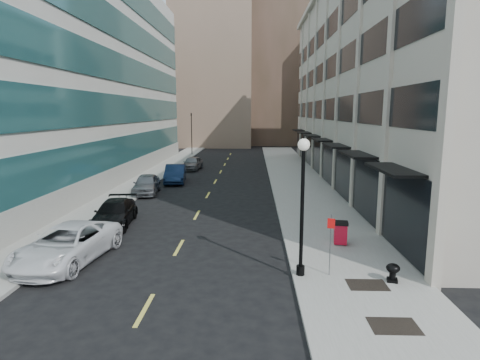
# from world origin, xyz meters

# --- Properties ---
(ground) EXTENTS (160.00, 160.00, 0.00)m
(ground) POSITION_xyz_m (0.00, 0.00, 0.00)
(ground) COLOR black
(ground) RESTS_ON ground
(sidewalk_right) EXTENTS (5.00, 80.00, 0.15)m
(sidewalk_right) POSITION_xyz_m (7.50, 20.00, 0.07)
(sidewalk_right) COLOR gray
(sidewalk_right) RESTS_ON ground
(sidewalk_left) EXTENTS (3.00, 80.00, 0.15)m
(sidewalk_left) POSITION_xyz_m (-6.50, 20.00, 0.07)
(sidewalk_left) COLOR gray
(sidewalk_left) RESTS_ON ground
(building_right) EXTENTS (15.30, 46.50, 18.25)m
(building_right) POSITION_xyz_m (16.94, 26.99, 8.99)
(building_right) COLOR #BCB39F
(building_right) RESTS_ON ground
(building_left) EXTENTS (16.14, 46.00, 20.00)m
(building_left) POSITION_xyz_m (-15.95, 27.00, 9.99)
(building_left) COLOR silver
(building_left) RESTS_ON ground
(skyline_tan_near) EXTENTS (14.00, 18.00, 28.00)m
(skyline_tan_near) POSITION_xyz_m (-4.00, 68.00, 14.00)
(skyline_tan_near) COLOR #896D5A
(skyline_tan_near) RESTS_ON ground
(skyline_brown) EXTENTS (12.00, 16.00, 34.00)m
(skyline_brown) POSITION_xyz_m (8.00, 72.00, 17.00)
(skyline_brown) COLOR brown
(skyline_brown) RESTS_ON ground
(skyline_tan_far) EXTENTS (12.00, 14.00, 22.00)m
(skyline_tan_far) POSITION_xyz_m (-14.00, 78.00, 11.00)
(skyline_tan_far) COLOR #896D5A
(skyline_tan_far) RESTS_ON ground
(skyline_stone) EXTENTS (10.00, 14.00, 20.00)m
(skyline_stone) POSITION_xyz_m (18.00, 66.00, 10.00)
(skyline_stone) COLOR #BCB39F
(skyline_stone) RESTS_ON ground
(grate_mid) EXTENTS (1.40, 1.00, 0.01)m
(grate_mid) POSITION_xyz_m (7.60, 1.00, 0.15)
(grate_mid) COLOR black
(grate_mid) RESTS_ON sidewalk_right
(grate_far) EXTENTS (1.40, 1.00, 0.01)m
(grate_far) POSITION_xyz_m (7.60, 3.80, 0.15)
(grate_far) COLOR black
(grate_far) RESTS_ON sidewalk_right
(road_centerline) EXTENTS (0.15, 68.20, 0.01)m
(road_centerline) POSITION_xyz_m (0.00, 17.00, 0.01)
(road_centerline) COLOR #D8CC4C
(road_centerline) RESTS_ON ground
(traffic_signal) EXTENTS (0.66, 0.66, 6.98)m
(traffic_signal) POSITION_xyz_m (-5.50, 48.00, 5.72)
(traffic_signal) COLOR black
(traffic_signal) RESTS_ON ground
(car_white_van) EXTENTS (3.32, 5.93, 1.57)m
(car_white_van) POSITION_xyz_m (-4.34, 6.00, 0.78)
(car_white_van) COLOR white
(car_white_van) RESTS_ON ground
(car_black_pickup) EXTENTS (2.42, 4.96, 1.39)m
(car_black_pickup) POSITION_xyz_m (-4.27, 11.56, 0.70)
(car_black_pickup) COLOR black
(car_black_pickup) RESTS_ON ground
(car_silver_sedan) EXTENTS (2.28, 4.66, 1.53)m
(car_silver_sedan) POSITION_xyz_m (-4.80, 20.33, 0.77)
(car_silver_sedan) COLOR gray
(car_silver_sedan) RESTS_ON ground
(car_blue_sedan) EXTENTS (2.26, 5.03, 1.60)m
(car_blue_sedan) POSITION_xyz_m (-3.53, 25.36, 0.80)
(car_blue_sedan) COLOR #112343
(car_blue_sedan) RESTS_ON ground
(car_grey_sedan) EXTENTS (2.14, 4.44, 1.46)m
(car_grey_sedan) POSITION_xyz_m (-3.20, 33.36, 0.73)
(car_grey_sedan) COLOR gray
(car_grey_sedan) RESTS_ON ground
(trash_bin) EXTENTS (0.75, 0.79, 1.07)m
(trash_bin) POSITION_xyz_m (7.58, 8.34, 0.73)
(trash_bin) COLOR red
(trash_bin) RESTS_ON sidewalk_right
(lamppost) EXTENTS (0.44, 0.44, 5.32)m
(lamppost) POSITION_xyz_m (5.30, 4.65, 3.27)
(lamppost) COLOR black
(lamppost) RESTS_ON sidewalk_right
(sign_post) EXTENTS (0.28, 0.10, 2.38)m
(sign_post) POSITION_xyz_m (6.40, 4.67, 1.68)
(sign_post) COLOR slate
(sign_post) RESTS_ON sidewalk_right
(urn_planter) EXTENTS (0.50, 0.50, 0.69)m
(urn_planter) POSITION_xyz_m (8.60, 4.14, 0.57)
(urn_planter) COLOR black
(urn_planter) RESTS_ON sidewalk_right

